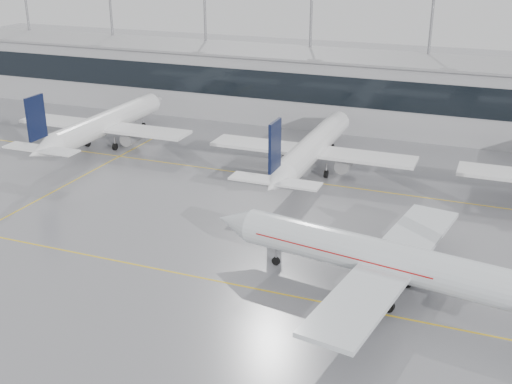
% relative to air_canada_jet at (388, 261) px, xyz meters
% --- Properties ---
extents(ground, '(320.00, 320.00, 0.00)m').
position_rel_air_canada_jet_xyz_m(ground, '(-16.65, -3.39, -3.72)').
color(ground, gray).
rests_on(ground, ground).
extents(taxi_line_main, '(120.00, 0.25, 0.01)m').
position_rel_air_canada_jet_xyz_m(taxi_line_main, '(-16.65, -3.39, -3.71)').
color(taxi_line_main, yellow).
rests_on(taxi_line_main, ground).
extents(taxi_line_north, '(120.00, 0.25, 0.01)m').
position_rel_air_canada_jet_xyz_m(taxi_line_north, '(-16.65, 26.61, -3.71)').
color(taxi_line_north, yellow).
rests_on(taxi_line_north, ground).
extents(taxi_line_cross, '(0.25, 60.00, 0.01)m').
position_rel_air_canada_jet_xyz_m(taxi_line_cross, '(-46.65, 11.61, -3.71)').
color(taxi_line_cross, yellow).
rests_on(taxi_line_cross, ground).
extents(terminal, '(180.00, 15.00, 12.00)m').
position_rel_air_canada_jet_xyz_m(terminal, '(-16.65, 58.61, 2.28)').
color(terminal, '#A0A0A4').
rests_on(terminal, ground).
extents(terminal_glass, '(180.00, 0.20, 5.00)m').
position_rel_air_canada_jet_xyz_m(terminal_glass, '(-16.65, 51.06, 3.78)').
color(terminal_glass, black).
rests_on(terminal_glass, ground).
extents(terminal_roof, '(182.00, 16.00, 0.40)m').
position_rel_air_canada_jet_xyz_m(terminal_roof, '(-16.65, 58.61, 8.48)').
color(terminal_roof, gray).
rests_on(terminal_roof, ground).
extents(light_masts, '(156.40, 1.00, 22.60)m').
position_rel_air_canada_jet_xyz_m(light_masts, '(-16.65, 64.61, 9.63)').
color(light_masts, gray).
rests_on(light_masts, ground).
extents(air_canada_jet, '(37.01, 30.01, 11.70)m').
position_rel_air_canada_jet_xyz_m(air_canada_jet, '(0.00, 0.00, 0.00)').
color(air_canada_jet, silver).
rests_on(air_canada_jet, ground).
extents(parked_jet_b, '(29.64, 36.96, 11.72)m').
position_rel_air_canada_jet_xyz_m(parked_jet_b, '(-51.65, 30.29, -0.00)').
color(parked_jet_b, white).
rests_on(parked_jet_b, ground).
extents(parked_jet_c, '(29.64, 36.96, 11.72)m').
position_rel_air_canada_jet_xyz_m(parked_jet_c, '(-16.65, 30.29, -0.00)').
color(parked_jet_c, white).
rests_on(parked_jet_c, ground).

